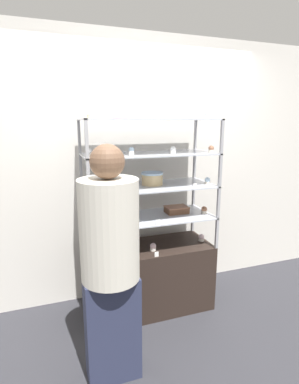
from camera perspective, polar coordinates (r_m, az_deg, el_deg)
The scene contains 31 objects.
ground_plane at distance 3.16m, azimuth 0.00°, elevation -20.97°, with size 20.00×20.00×0.00m, color #2D2D33.
back_wall at distance 3.04m, azimuth -2.48°, elevation 4.13°, with size 8.00×0.05×2.60m.
display_base at distance 3.00m, azimuth 0.00°, elevation -15.90°, with size 1.16×0.50×0.64m.
display_riser_lower at distance 2.76m, azimuth 0.00°, elevation -5.08°, with size 1.16×0.50×0.29m.
display_riser_middle at distance 2.68m, azimuth 0.00°, elevation 0.83°, with size 1.16×0.50×0.29m.
display_riser_upper at distance 2.64m, azimuth 0.00°, elevation 7.03°, with size 1.16×0.50×0.29m.
display_riser_top at distance 2.62m, azimuth 0.00°, elevation 13.36°, with size 1.16×0.50×0.29m.
layer_cake_centerpiece at distance 2.72m, azimuth 0.51°, elevation 2.60°, with size 0.20×0.20×0.11m.
sheet_cake_frosted at distance 2.87m, azimuth 5.17°, elevation -3.35°, with size 0.21×0.15×0.06m.
cupcake_0 at distance 2.61m, azimuth -10.35°, elevation -12.03°, with size 0.06×0.06×0.07m.
cupcake_1 at distance 2.76m, azimuth 0.63°, elevation -10.42°, with size 0.06×0.06×0.07m.
cupcake_2 at distance 3.01m, azimuth 9.85°, elevation -8.56°, with size 0.06×0.06×0.07m.
price_tag_0 at distance 2.64m, azimuth 1.36°, elevation -11.78°, with size 0.04×0.00×0.04m.
cupcake_3 at distance 2.59m, azimuth -10.48°, elevation -5.34°, with size 0.06×0.06×0.07m.
cupcake_4 at distance 2.60m, azimuth -3.21°, elevation -5.10°, with size 0.06×0.06×0.07m.
cupcake_5 at distance 2.89m, azimuth 10.36°, elevation -3.40°, with size 0.06×0.06×0.07m.
price_tag_1 at distance 2.54m, azimuth 1.61°, elevation -5.77°, with size 0.04×0.00×0.04m.
cupcake_6 at distance 2.47m, azimuth -10.78°, elevation 0.64°, with size 0.05×0.05×0.06m.
cupcake_7 at distance 2.80m, azimuth 10.99°, elevation 2.11°, with size 0.05×0.05×0.06m.
price_tag_2 at distance 2.60m, azimuth 8.66°, elevation 1.18°, with size 0.04×0.00×0.04m.
cupcake_8 at distance 2.45m, azimuth -11.48°, elevation 7.44°, with size 0.05×0.05×0.06m.
cupcake_9 at distance 2.52m, azimuth -3.43°, elevation 7.82°, with size 0.05×0.05×0.06m.
cupcake_10 at distance 2.60m, azimuth 4.50°, elevation 7.97°, with size 0.05×0.05×0.06m.
cupcake_11 at distance 2.73m, azimuth 11.66°, elevation 7.99°, with size 0.05×0.05×0.06m.
price_tag_3 at distance 2.34m, azimuth -3.42°, elevation 7.23°, with size 0.04×0.00×0.04m.
cupcake_12 at distance 2.45m, azimuth -11.22°, elevation 14.41°, with size 0.06×0.06×0.08m.
cupcake_13 at distance 2.51m, azimuth 1.33°, elevation 14.61°, with size 0.06×0.06×0.08m.
cupcake_14 at distance 2.77m, azimuth 10.98°, elevation 14.24°, with size 0.06×0.06×0.08m.
price_tag_4 at distance 2.42m, azimuth 2.89°, elevation 14.32°, with size 0.04×0.00×0.04m.
donut_glazed at distance 2.63m, azimuth -5.48°, elevation 14.09°, with size 0.14×0.14×0.04m.
customer_figure at distance 2.03m, azimuth -7.46°, elevation -13.01°, with size 0.38×0.38×1.65m.
Camera 1 is at (-0.86, -2.48, 1.77)m, focal length 28.00 mm.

